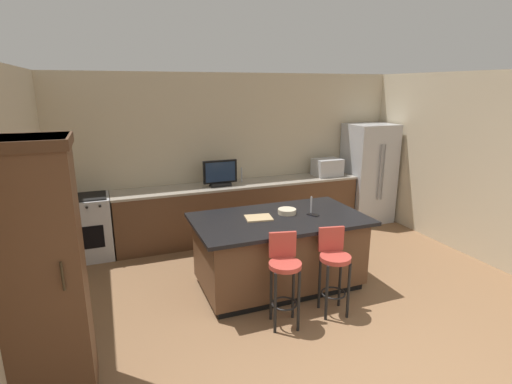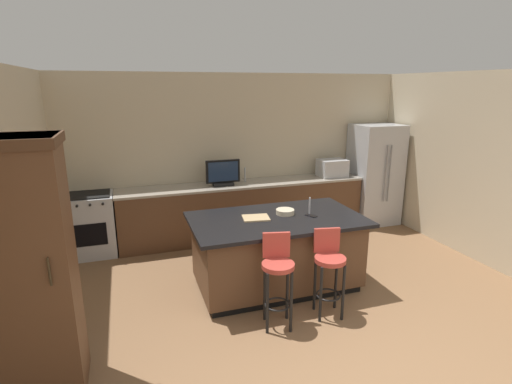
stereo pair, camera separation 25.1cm
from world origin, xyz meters
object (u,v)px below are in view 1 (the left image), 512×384
microwave (327,167)px  cell_phone (313,215)px  cabinet_tower (39,272)px  bar_stool_left (284,272)px  bar_stool_right (334,264)px  tv_monitor (220,174)px  fruit_bowl (287,211)px  kitchen_island (279,251)px  range_oven (84,228)px  cutting_board (259,218)px  refrigerator (368,173)px

microwave → cell_phone: microwave is taller
cabinet_tower → bar_stool_left: 2.25m
bar_stool_right → tv_monitor: bearing=113.5°
fruit_bowl → microwave: bearing=46.6°
kitchen_island → microwave: microwave is taller
range_oven → cabinet_tower: size_ratio=0.44×
kitchen_island → microwave: (1.76, 1.80, 0.61)m
kitchen_island → cutting_board: size_ratio=6.64×
cutting_board → tv_monitor: bearing=89.7°
kitchen_island → refrigerator: bearing=33.8°
bar_stool_left → cutting_board: size_ratio=3.15×
range_oven → microwave: microwave is taller
bar_stool_left → bar_stool_right: bearing=15.1°
refrigerator → cell_phone: refrigerator is taller
cabinet_tower → microwave: size_ratio=4.46×
bar_stool_left → bar_stool_right: 0.61m
refrigerator → fruit_bowl: 2.96m
fruit_bowl → bar_stool_right: bearing=-79.4°
kitchen_island → range_oven: size_ratio=2.23×
microwave → kitchen_island: bearing=-134.3°
kitchen_island → cell_phone: size_ratio=14.09×
tv_monitor → microwave: bearing=1.5°
refrigerator → cell_phone: 2.84m
tv_monitor → bar_stool_left: size_ratio=0.55×
kitchen_island → bar_stool_left: bar_stool_left is taller
bar_stool_left → fruit_bowl: (0.45, 0.89, 0.34)m
microwave → cell_phone: size_ratio=3.20×
kitchen_island → range_oven: 2.93m
cabinet_tower → cutting_board: (2.23, 1.09, -0.19)m
range_oven → cell_phone: (2.74, -1.87, 0.45)m
fruit_bowl → cutting_board: bearing=-173.3°
range_oven → fruit_bowl: size_ratio=4.10×
bar_stool_left → cell_phone: bar_stool_left is taller
microwave → tv_monitor: tv_monitor is taller
cell_phone → range_oven: bearing=119.7°
bar_stool_right → kitchen_island: bearing=123.1°
cutting_board → kitchen_island: bearing=-11.5°
cell_phone → bar_stool_right: bearing=-125.3°
cabinet_tower → cell_phone: cabinet_tower is taller
tv_monitor → fruit_bowl: 1.70m
bar_stool_left → cell_phone: bearing=58.0°
microwave → cutting_board: (-2.01, -1.75, -0.15)m
cabinet_tower → kitchen_island: bearing=22.7°
refrigerator → bar_stool_left: refrigerator is taller
kitchen_island → fruit_bowl: size_ratio=9.16×
cabinet_tower → fruit_bowl: bearing=23.4°
kitchen_island → bar_stool_right: bearing=-67.9°
cabinet_tower → bar_stool_right: cabinet_tower is taller
cabinet_tower → tv_monitor: 3.57m
refrigerator → fruit_bowl: (-2.46, -1.65, 0.04)m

